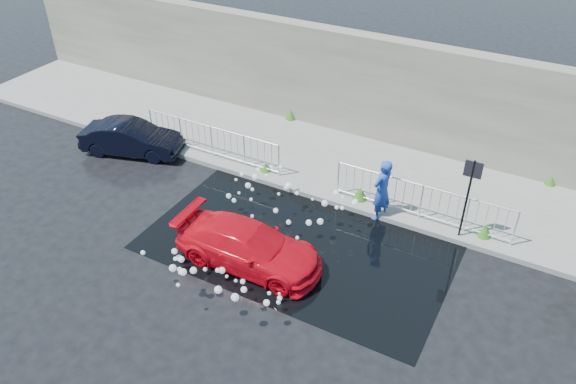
# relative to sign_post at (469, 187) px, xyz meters

# --- Properties ---
(ground) EXTENTS (90.00, 90.00, 0.00)m
(ground) POSITION_rel_sign_post_xyz_m (-4.20, -3.10, -1.72)
(ground) COLOR black
(ground) RESTS_ON ground
(pavement) EXTENTS (30.00, 4.00, 0.15)m
(pavement) POSITION_rel_sign_post_xyz_m (-4.20, 1.90, -1.65)
(pavement) COLOR slate
(pavement) RESTS_ON ground
(curb) EXTENTS (30.00, 0.25, 0.16)m
(curb) POSITION_rel_sign_post_xyz_m (-4.20, -0.10, -1.64)
(curb) COLOR slate
(curb) RESTS_ON ground
(retaining_wall) EXTENTS (30.00, 0.60, 3.50)m
(retaining_wall) POSITION_rel_sign_post_xyz_m (-4.20, 4.10, 0.18)
(retaining_wall) COLOR #5D5B4E
(retaining_wall) RESTS_ON pavement
(puddle) EXTENTS (8.00, 5.00, 0.01)m
(puddle) POSITION_rel_sign_post_xyz_m (-3.70, -2.10, -1.72)
(puddle) COLOR black
(puddle) RESTS_ON ground
(sign_post) EXTENTS (0.45, 0.06, 2.50)m
(sign_post) POSITION_rel_sign_post_xyz_m (0.00, 0.00, 0.00)
(sign_post) COLOR black
(sign_post) RESTS_ON ground
(railing_left) EXTENTS (5.05, 0.05, 1.10)m
(railing_left) POSITION_rel_sign_post_xyz_m (-8.20, 0.25, -0.99)
(railing_left) COLOR silver
(railing_left) RESTS_ON pavement
(railing_right) EXTENTS (5.05, 0.05, 1.10)m
(railing_right) POSITION_rel_sign_post_xyz_m (-1.20, 0.25, -0.99)
(railing_right) COLOR silver
(railing_right) RESTS_ON pavement
(weeds) EXTENTS (12.17, 3.93, 0.38)m
(weeds) POSITION_rel_sign_post_xyz_m (-4.30, 1.40, -1.40)
(weeds) COLOR #255616
(weeds) RESTS_ON pavement
(water_spray) EXTENTS (3.65, 5.30, 1.07)m
(water_spray) POSITION_rel_sign_post_xyz_m (-4.56, -3.03, -1.01)
(water_spray) COLOR white
(water_spray) RESTS_ON ground
(red_car) EXTENTS (3.90, 1.69, 1.12)m
(red_car) POSITION_rel_sign_post_xyz_m (-4.45, -3.49, -1.17)
(red_car) COLOR red
(red_car) RESTS_ON ground
(dark_car) EXTENTS (3.55, 2.10, 1.10)m
(dark_car) POSITION_rel_sign_post_xyz_m (-10.81, -0.67, -1.17)
(dark_car) COLOR black
(dark_car) RESTS_ON ground
(person) EXTENTS (0.64, 0.79, 1.89)m
(person) POSITION_rel_sign_post_xyz_m (-2.24, -0.10, -0.78)
(person) COLOR #2144A9
(person) RESTS_ON ground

